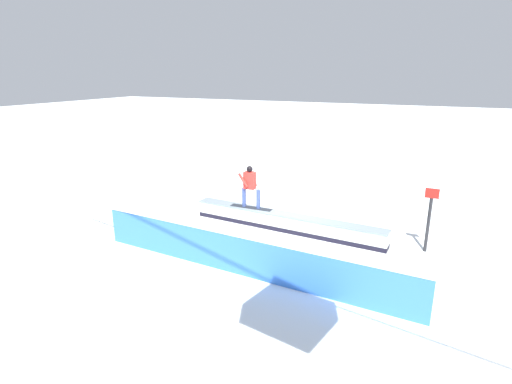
# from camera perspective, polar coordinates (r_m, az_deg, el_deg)

# --- Properties ---
(ground_plane) EXTENTS (120.00, 120.00, 0.00)m
(ground_plane) POSITION_cam_1_polar(r_m,az_deg,el_deg) (14.25, 4.13, -5.72)
(ground_plane) COLOR white
(grind_box) EXTENTS (7.02, 1.01, 0.69)m
(grind_box) POSITION_cam_1_polar(r_m,az_deg,el_deg) (14.13, 4.15, -4.54)
(grind_box) COLOR white
(grind_box) RESTS_ON ground_plane
(snowboarder) EXTENTS (1.57, 0.43, 1.53)m
(snowboarder) POSITION_cam_1_polar(r_m,az_deg,el_deg) (14.35, -0.85, 0.96)
(snowboarder) COLOR #232730
(snowboarder) RESTS_ON grind_box
(safety_fence) EXTENTS (9.71, 0.71, 1.09)m
(safety_fence) POSITION_cam_1_polar(r_m,az_deg,el_deg) (11.19, -2.12, -9.13)
(safety_fence) COLOR #3675E0
(safety_fence) RESTS_ON ground_plane
(trail_marker) EXTENTS (0.40, 0.10, 2.04)m
(trail_marker) POSITION_cam_1_polar(r_m,az_deg,el_deg) (13.48, 23.20, -3.44)
(trail_marker) COLOR #262628
(trail_marker) RESTS_ON ground_plane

